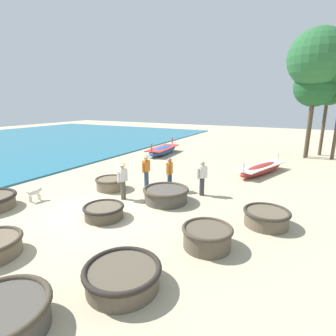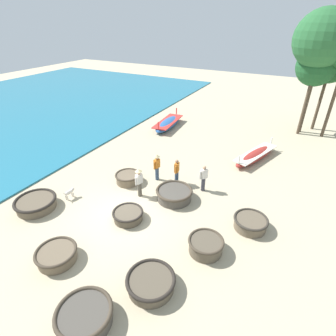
{
  "view_description": "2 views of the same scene",
  "coord_description": "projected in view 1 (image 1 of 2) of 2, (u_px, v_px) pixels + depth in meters",
  "views": [
    {
      "loc": [
        6.6,
        -6.96,
        4.08
      ],
      "look_at": [
        0.94,
        3.77,
        1.04
      ],
      "focal_mm": 28.0,
      "sensor_mm": 36.0,
      "label": 1
    },
    {
      "loc": [
        6.62,
        -7.91,
        8.45
      ],
      "look_at": [
        0.59,
        3.55,
        0.94
      ],
      "focal_mm": 28.0,
      "sensor_mm": 36.0,
      "label": 2
    }
  ],
  "objects": [
    {
      "name": "fisherman_standing_left",
      "position": [
        146.0,
        169.0,
        12.75
      ],
      "size": [
        0.36,
        0.52,
        1.67
      ],
      "color": "#2D425B",
      "rests_on": "ground"
    },
    {
      "name": "fisherman_with_hat",
      "position": [
        202.0,
        177.0,
        11.69
      ],
      "size": [
        0.38,
        0.44,
        1.57
      ],
      "color": "#383842",
      "rests_on": "ground"
    },
    {
      "name": "coracle_front_left",
      "position": [
        207.0,
        236.0,
        7.54
      ],
      "size": [
        1.48,
        1.48,
        0.63
      ],
      "color": "brown",
      "rests_on": "ground"
    },
    {
      "name": "coracle_weathered",
      "position": [
        111.0,
        183.0,
        12.62
      ],
      "size": [
        1.47,
        1.47,
        0.56
      ],
      "color": "brown",
      "rests_on": "ground"
    },
    {
      "name": "coracle_nearest",
      "position": [
        104.0,
        211.0,
        9.48
      ],
      "size": [
        1.48,
        1.48,
        0.48
      ],
      "color": "brown",
      "rests_on": "ground"
    },
    {
      "name": "fisherman_hauling",
      "position": [
        170.0,
        173.0,
        12.34
      ],
      "size": [
        0.28,
        0.52,
        1.57
      ],
      "color": "#2D425B",
      "rests_on": "ground"
    },
    {
      "name": "ground_plane",
      "position": [
        100.0,
        213.0,
        9.95
      ],
      "size": [
        80.0,
        80.0,
        0.0
      ],
      "primitive_type": "plane",
      "color": "#BCAD8C"
    },
    {
      "name": "dog",
      "position": [
        35.0,
        193.0,
        11.09
      ],
      "size": [
        0.27,
        0.68,
        0.55
      ],
      "color": "beige",
      "rests_on": "ground"
    },
    {
      "name": "coracle_far_right",
      "position": [
        123.0,
        276.0,
        5.9
      ],
      "size": [
        1.79,
        1.79,
        0.53
      ],
      "color": "brown",
      "rests_on": "ground"
    },
    {
      "name": "tree_leftmost",
      "position": [
        318.0,
        58.0,
        18.14
      ],
      "size": [
        4.0,
        4.0,
        9.11
      ],
      "color": "#4C3D2D",
      "rests_on": "ground"
    },
    {
      "name": "long_boat_green_hull",
      "position": [
        262.0,
        169.0,
        15.41
      ],
      "size": [
        2.32,
        4.56,
        1.0
      ],
      "color": "maroon",
      "rests_on": "ground"
    },
    {
      "name": "tree_right_mid",
      "position": [
        329.0,
        85.0,
        19.61
      ],
      "size": [
        3.02,
        3.02,
        6.87
      ],
      "color": "#4C3D2D",
      "rests_on": "ground"
    },
    {
      "name": "coracle_tilted",
      "position": [
        166.0,
        194.0,
        11.01
      ],
      "size": [
        1.94,
        1.94,
        0.61
      ],
      "color": "#4C473F",
      "rests_on": "ground"
    },
    {
      "name": "fisherman_by_coracle",
      "position": [
        123.0,
        178.0,
        11.16
      ],
      "size": [
        0.36,
        0.52,
        1.67
      ],
      "color": "#4C473D",
      "rests_on": "ground"
    },
    {
      "name": "tree_left_mid",
      "position": [
        315.0,
        87.0,
        19.01
      ],
      "size": [
        2.95,
        2.95,
        6.71
      ],
      "color": "#4C3D2D",
      "rests_on": "ground"
    },
    {
      "name": "long_boat_blue_hull",
      "position": [
        163.0,
        150.0,
        21.22
      ],
      "size": [
        1.62,
        4.44,
        1.13
      ],
      "color": "#285693",
      "rests_on": "ground"
    },
    {
      "name": "coracle_beside_post",
      "position": [
        266.0,
        217.0,
        8.9
      ],
      "size": [
        1.56,
        1.56,
        0.55
      ],
      "color": "brown",
      "rests_on": "ground"
    }
  ]
}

